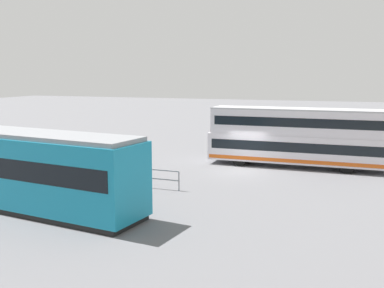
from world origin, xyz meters
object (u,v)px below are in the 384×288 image
(tram_yellow, at_px, (5,166))
(pedestrian_near_railing, at_px, (135,165))
(info_sign, at_px, (42,151))
(double_decker_bus, at_px, (297,137))

(tram_yellow, distance_m, pedestrian_near_railing, 7.67)
(tram_yellow, bearing_deg, pedestrian_near_railing, -116.71)
(pedestrian_near_railing, bearing_deg, info_sign, 15.40)
(pedestrian_near_railing, bearing_deg, double_decker_bus, -140.46)
(double_decker_bus, relative_size, info_sign, 5.09)
(double_decker_bus, distance_m, pedestrian_near_railing, 11.19)
(info_sign, bearing_deg, pedestrian_near_railing, -164.60)
(double_decker_bus, xyz_separation_m, pedestrian_near_railing, (8.59, 7.09, -1.12))
(tram_yellow, distance_m, info_sign, 5.67)
(double_decker_bus, xyz_separation_m, info_sign, (13.99, 8.58, -0.38))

